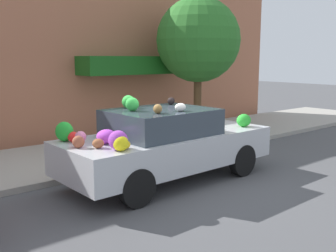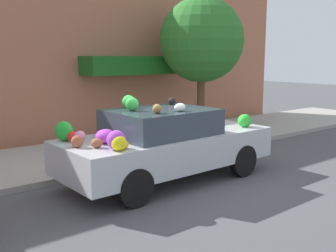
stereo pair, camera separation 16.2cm
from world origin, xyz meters
The scene contains 6 objects.
ground_plane centered at (0.00, 0.00, 0.00)m, with size 60.00×60.00×0.00m, color #4C4C4F.
sidewalk_curb centered at (0.00, 2.70, 0.06)m, with size 24.00×3.20×0.12m.
building_facade centered at (0.12, 4.92, 2.50)m, with size 18.00×1.20×5.04m.
street_tree centered at (3.73, 3.09, 2.93)m, with size 2.58×2.58×4.11m.
fire_hydrant centered at (0.98, 1.54, 0.47)m, with size 0.20×0.20×0.70m.
art_car centered at (-0.07, 0.04, 0.76)m, with size 4.35×1.82×1.68m.
Camera 1 is at (-4.80, -5.75, 2.37)m, focal length 42.00 mm.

